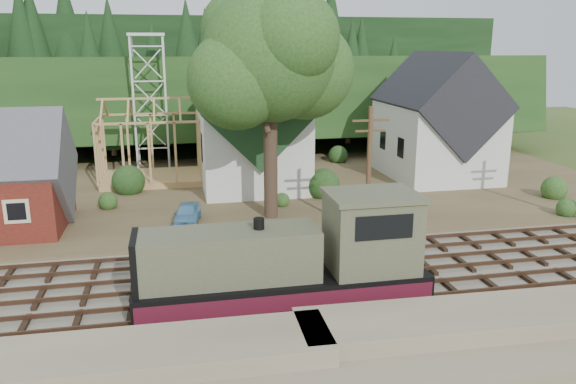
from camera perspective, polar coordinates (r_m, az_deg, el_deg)
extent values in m
plane|color=#384C1E|center=(28.02, -2.21, -9.26)|extent=(140.00, 140.00, 0.00)
cube|color=#7F7259|center=(20.68, 1.92, -18.65)|extent=(64.00, 5.00, 1.60)
cube|color=#726B5B|center=(27.99, -2.21, -9.11)|extent=(64.00, 11.00, 0.16)
cube|color=brown|center=(44.90, -6.03, 0.12)|extent=(64.00, 26.00, 0.30)
cube|color=#1E3F19|center=(68.36, -8.09, 4.95)|extent=(70.00, 28.96, 12.74)
cube|color=black|center=(84.15, -8.83, 6.73)|extent=(80.00, 20.00, 12.00)
cube|color=silver|center=(46.36, -3.93, 4.87)|extent=(8.00, 12.00, 6.40)
cube|color=#1A3A1A|center=(45.93, -4.00, 8.81)|extent=(8.40, 12.96, 8.40)
cube|color=silver|center=(39.84, -2.85, 10.82)|extent=(2.40, 2.40, 4.00)
cone|color=#1A3A1A|center=(39.76, -2.91, 15.57)|extent=(5.37, 5.37, 2.60)
cube|color=silver|center=(50.13, 14.75, 5.16)|extent=(8.00, 10.00, 6.40)
cube|color=black|center=(49.73, 14.99, 8.80)|extent=(8.40, 10.80, 8.40)
cube|color=tan|center=(48.53, -13.59, 1.38)|extent=(8.00, 6.00, 0.50)
cube|color=tan|center=(47.50, -14.08, 9.21)|extent=(8.00, 0.18, 0.18)
cube|color=silver|center=(52.23, -15.39, 8.59)|extent=(0.18, 0.18, 12.00)
cube|color=silver|center=(52.13, -12.29, 8.76)|extent=(0.18, 0.18, 12.00)
cube|color=silver|center=(55.01, -15.23, 8.88)|extent=(0.18, 0.18, 12.00)
cube|color=silver|center=(54.91, -12.28, 9.05)|extent=(0.18, 0.18, 12.00)
cube|color=silver|center=(53.32, -14.20, 15.25)|extent=(3.20, 3.20, 0.25)
cylinder|color=#38281E|center=(36.50, -1.79, 3.51)|extent=(0.90, 0.90, 8.00)
sphere|color=#23471A|center=(35.81, -1.87, 13.76)|extent=(8.40, 8.40, 8.40)
sphere|color=#23471A|center=(37.33, 1.74, 12.26)|extent=(6.40, 6.40, 6.40)
sphere|color=#23471A|center=(34.76, -5.26, 11.21)|extent=(6.00, 6.00, 6.00)
cylinder|color=#4C331E|center=(33.28, 8.18, 1.74)|extent=(0.28, 0.28, 8.00)
cube|color=#4C331E|center=(32.72, 8.39, 7.21)|extent=(2.20, 0.12, 0.12)
cube|color=#4C331E|center=(32.80, 8.35, 6.17)|extent=(1.80, 0.12, 0.12)
cube|color=black|center=(25.24, -0.47, -11.21)|extent=(12.56, 2.62, 0.37)
cube|color=black|center=(24.92, -0.47, -9.67)|extent=(12.56, 3.04, 1.15)
cube|color=#4A4B37|center=(23.97, -5.92, -6.43)|extent=(7.54, 2.41, 2.20)
cube|color=#4A4B37|center=(25.12, 8.47, -4.13)|extent=(3.77, 2.93, 3.35)
cube|color=#4A4B37|center=(24.62, 8.62, -0.32)|extent=(3.98, 3.14, 0.21)
cube|color=black|center=(23.57, 9.77, -3.57)|extent=(2.51, 0.06, 1.05)
cube|color=#4F1121|center=(23.56, 0.27, -11.18)|extent=(12.56, 0.04, 0.73)
cube|color=#4F1121|center=(26.31, -1.13, -8.32)|extent=(12.56, 0.04, 0.73)
cylinder|color=black|center=(23.71, -2.97, -3.52)|extent=(0.46, 0.46, 0.73)
imported|color=#5D9BC7|center=(36.52, -10.19, -2.14)|extent=(2.07, 3.96, 1.29)
imported|color=#B1320E|center=(51.66, 14.30, 2.50)|extent=(4.56, 3.99, 1.17)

